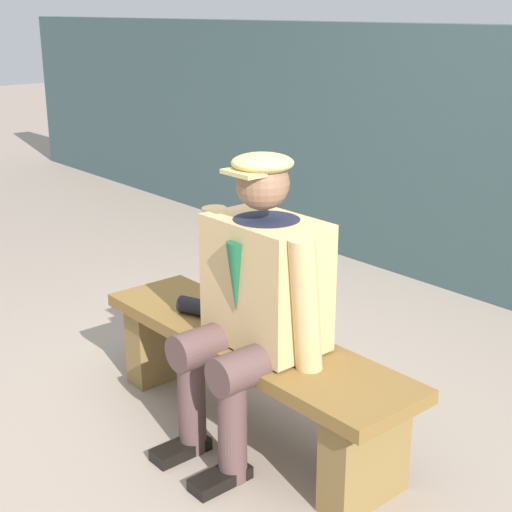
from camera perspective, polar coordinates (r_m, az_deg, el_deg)
name	(u,v)px	position (r m, az deg, el deg)	size (l,w,h in m)	color
ground_plane	(250,429)	(3.26, -0.47, -12.99)	(30.00, 30.00, 0.00)	gray
bench	(250,366)	(3.12, -0.48, -8.33)	(1.56, 0.41, 0.43)	brown
seated_man	(255,296)	(2.87, -0.07, -3.05)	(0.63, 0.60, 1.20)	tan
rolled_magazine	(202,308)	(3.24, -4.10, -3.98)	(0.07, 0.07, 0.22)	black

